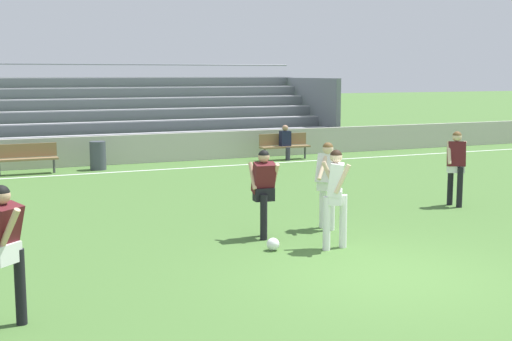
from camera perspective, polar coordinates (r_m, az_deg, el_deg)
name	(u,v)px	position (r m, az deg, el deg)	size (l,w,h in m)	color
ground_plane	(387,276)	(10.57, 10.77, -8.53)	(160.00, 160.00, 0.00)	#477033
field_line_sideline	(157,170)	(21.70, -8.19, 0.06)	(44.00, 0.12, 0.01)	white
sideline_wall	(141,149)	(23.38, -9.42, 1.78)	(48.00, 0.16, 0.96)	#BCB7AD
bleacher_stand	(35,116)	(26.05, -17.73, 4.33)	(22.51, 4.89, 3.35)	#B2B2B7
bench_centre_sideline	(26,156)	(21.64, -18.40, 1.16)	(1.80, 0.40, 0.90)	olive
bench_near_bin	(284,144)	(24.01, 2.33, 2.21)	(1.80, 0.40, 0.90)	olive
trash_bin	(98,156)	(22.02, -12.88, 1.21)	(0.50, 0.50, 0.88)	#3D424C
spectator_seated	(286,140)	(23.89, 2.46, 2.55)	(0.36, 0.42, 1.21)	#2D2D38
player_dark_overlapping	(264,186)	(12.51, 0.64, -1.31)	(0.48, 0.49, 1.61)	black
player_white_trailing_run	(336,190)	(11.80, 6.56, -1.60)	(0.48, 0.64, 1.71)	white
player_dark_on_ball	(4,243)	(8.59, -20.06, -5.66)	(0.52, 0.70, 1.71)	black
player_dark_challenging	(456,162)	(16.15, 16.14, 0.70)	(0.62, 0.45, 1.70)	black
player_white_deep_cover	(327,178)	(13.30, 5.91, -0.59)	(0.69, 0.53, 1.68)	white
soccer_ball	(273,244)	(11.79, 1.41, -6.09)	(0.22, 0.22, 0.22)	white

